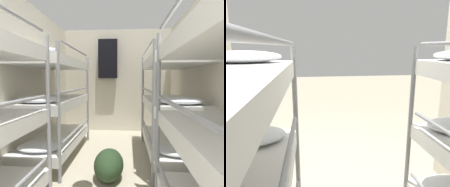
% 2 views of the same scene
% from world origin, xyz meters
% --- Properties ---
extents(wall_right, '(0.06, 5.23, 2.43)m').
position_xyz_m(wall_right, '(1.29, 2.56, 1.21)').
color(wall_right, beige).
rests_on(wall_right, ground_plane).
extents(wall_back, '(2.64, 0.06, 2.43)m').
position_xyz_m(wall_back, '(0.00, 5.14, 1.21)').
color(wall_back, beige).
rests_on(wall_back, ground_plane).
extents(bunk_stack_left_far, '(0.73, 1.76, 1.73)m').
position_xyz_m(bunk_stack_left_far, '(-0.90, 3.38, 0.89)').
color(bunk_stack_left_far, gray).
rests_on(bunk_stack_left_far, ground_plane).
extents(bunk_stack_right_far, '(0.73, 1.76, 1.73)m').
position_xyz_m(bunk_stack_right_far, '(0.90, 3.38, 0.89)').
color(bunk_stack_right_far, gray).
rests_on(bunk_stack_right_far, ground_plane).
extents(duffel_bag, '(0.37, 0.56, 0.37)m').
position_xyz_m(duffel_bag, '(0.03, 2.74, 0.18)').
color(duffel_bag, '#23381E').
rests_on(duffel_bag, ground_plane).
extents(hanging_coat, '(0.44, 0.12, 0.90)m').
position_xyz_m(hanging_coat, '(-0.21, 4.99, 1.73)').
color(hanging_coat, black).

